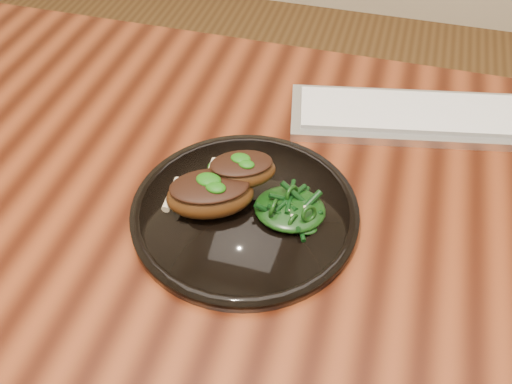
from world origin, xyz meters
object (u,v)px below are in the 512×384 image
desk (299,250)px  keyboard (429,116)px  lamb_chop_front (210,194)px  plate (245,212)px  greens_heap (290,206)px

desk → keyboard: (0.15, 0.24, 0.09)m
lamb_chop_front → keyboard: lamb_chop_front is taller
plate → greens_heap: (0.06, 0.01, 0.02)m
desk → greens_heap: 0.12m
keyboard → desk: bearing=-121.6°
desk → lamb_chop_front: size_ratio=12.17×
desk → lamb_chop_front: (-0.11, -0.04, 0.12)m
greens_heap → keyboard: (0.16, 0.26, -0.02)m
plate → lamb_chop_front: size_ratio=2.26×
plate → keyboard: size_ratio=0.67×
lamb_chop_front → desk: bearing=19.6°
greens_heap → keyboard: bearing=58.8°
plate → keyboard: 0.35m
lamb_chop_front → keyboard: size_ratio=0.30×
lamb_chop_front → greens_heap: bearing=8.9°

